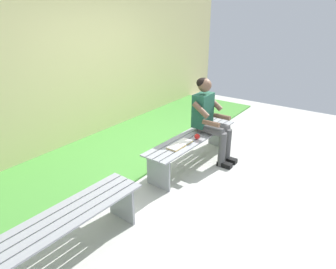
{
  "coord_description": "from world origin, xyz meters",
  "views": [
    {
      "loc": [
        3.44,
        2.02,
        2.16
      ],
      "look_at": [
        0.84,
        0.15,
        0.81
      ],
      "focal_mm": 31.54,
      "sensor_mm": 36.0,
      "label": 1
    }
  ],
  "objects_px": {
    "bench_near": "(193,143)",
    "person_seated": "(210,117)",
    "bench_far": "(50,235)",
    "apple": "(197,136)",
    "book_open": "(180,145)"
  },
  "relations": [
    {
      "from": "bench_near",
      "to": "person_seated",
      "type": "height_order",
      "value": "person_seated"
    },
    {
      "from": "bench_far",
      "to": "apple",
      "type": "xyz_separation_m",
      "value": [
        -2.34,
        0.1,
        0.14
      ]
    },
    {
      "from": "bench_far",
      "to": "apple",
      "type": "relative_size",
      "value": 24.38
    },
    {
      "from": "bench_near",
      "to": "book_open",
      "type": "bearing_deg",
      "value": 2.65
    },
    {
      "from": "bench_near",
      "to": "person_seated",
      "type": "distance_m",
      "value": 0.47
    },
    {
      "from": "bench_near",
      "to": "bench_far",
      "type": "xyz_separation_m",
      "value": [
        2.4,
        0.0,
        0.0
      ]
    },
    {
      "from": "bench_near",
      "to": "book_open",
      "type": "distance_m",
      "value": 0.4
    },
    {
      "from": "bench_near",
      "to": "apple",
      "type": "relative_size",
      "value": 23.4
    },
    {
      "from": "bench_far",
      "to": "person_seated",
      "type": "bearing_deg",
      "value": 177.85
    },
    {
      "from": "bench_far",
      "to": "person_seated",
      "type": "relative_size",
      "value": 1.54
    },
    {
      "from": "bench_far",
      "to": "apple",
      "type": "distance_m",
      "value": 2.35
    },
    {
      "from": "bench_near",
      "to": "apple",
      "type": "height_order",
      "value": "apple"
    },
    {
      "from": "bench_far",
      "to": "book_open",
      "type": "distance_m",
      "value": 2.02
    },
    {
      "from": "bench_near",
      "to": "bench_far",
      "type": "distance_m",
      "value": 2.4
    },
    {
      "from": "book_open",
      "to": "apple",
      "type": "bearing_deg",
      "value": 167.43
    }
  ]
}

